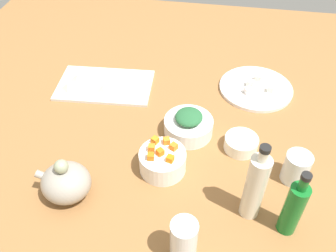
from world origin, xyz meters
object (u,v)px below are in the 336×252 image
plate_tofu (256,88)px  bowl_small_side (241,143)px  bowl_carrots (163,161)px  drinking_glass_0 (184,241)px  bowl_greens (188,127)px  drinking_glass_1 (296,168)px  cutting_board (105,85)px  bottle_0 (255,186)px  bottle_1 (293,208)px  teapot (66,182)px

plate_tofu → bowl_small_side: size_ratio=2.59×
bowl_carrots → drinking_glass_0: (-9.34, 25.10, 3.32)cm
bowl_greens → bowl_small_side: (-16.43, 3.97, -0.57)cm
bowl_greens → drinking_glass_1: (-31.17, 13.14, 1.93)cm
cutting_board → bowl_carrots: 44.28cm
cutting_board → bowl_carrots: bearing=128.6°
plate_tofu → bowl_carrots: 49.56cm
bottle_0 → drinking_glass_1: bearing=-132.9°
bottle_1 → bowl_greens: bearing=-46.1°
plate_tofu → teapot: (49.69, 54.77, 4.62)cm
plate_tofu → bottle_0: 53.16cm
plate_tofu → bowl_greens: bearing=50.9°
plate_tofu → drinking_glass_1: bearing=104.4°
bowl_small_side → bottle_1: bearing=115.0°
bowl_greens → bowl_small_side: bearing=166.4°
cutting_board → bowl_greens: (-32.88, 18.76, 2.16)cm
bowl_greens → drinking_glass_1: drinking_glass_1 is taller
bowl_greens → cutting_board: bearing=-29.7°
bowl_carrots → drinking_glass_0: 26.99cm
plate_tofu → drinking_glass_1: drinking_glass_1 is taller
bowl_greens → bowl_carrots: size_ratio=1.15×
bowl_carrots → drinking_glass_0: bearing=110.4°
plate_tofu → teapot: bearing=47.8°
plate_tofu → cutting_board: bearing=7.7°
drinking_glass_0 → plate_tofu: bearing=-104.3°
cutting_board → bowl_carrots: size_ratio=2.55×
bowl_greens → bowl_small_side: bowl_greens is taller
bowl_small_side → bottle_0: 23.88cm
plate_tofu → bowl_greens: bowl_greens is taller
plate_tofu → bowl_carrots: bearing=57.7°
drinking_glass_0 → drinking_glass_1: bearing=-134.4°
bottle_1 → cutting_board: bearing=-38.2°
cutting_board → bowl_small_side: 54.32cm
teapot → drinking_glass_0: (-32.58, 12.17, 1.30)cm
bowl_greens → teapot: size_ratio=1.03×
bowl_carrots → bottle_0: 27.55cm
plate_tofu → bottle_1: bottle_1 is taller
teapot → drinking_glass_1: bearing=-165.4°
bowl_greens → bottle_0: bottle_0 is taller
bowl_greens → bowl_small_side: size_ratio=1.52×
drinking_glass_1 → cutting_board: bearing=-26.5°
bowl_carrots → plate_tofu: bearing=-122.3°
plate_tofu → drinking_glass_0: (17.11, 66.93, 5.93)cm
plate_tofu → drinking_glass_0: 69.34cm
bottle_0 → bowl_small_side: bearing=-83.1°
plate_tofu → bottle_1: size_ratio=1.24×
bowl_small_side → teapot: teapot is taller
teapot → drinking_glass_1: size_ratio=1.61×
teapot → cutting_board: bearing=-84.8°
cutting_board → bottle_0: (-52.01, 44.88, 10.10)cm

